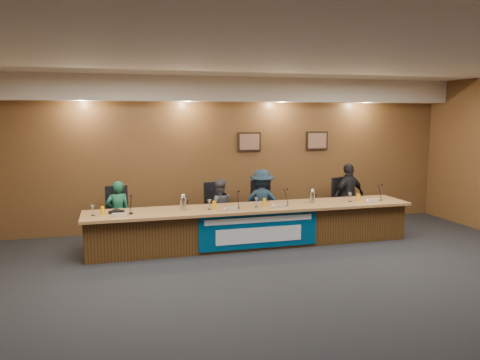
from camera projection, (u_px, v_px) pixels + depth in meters
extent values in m
plane|color=black|center=(302.00, 291.00, 6.52)|extent=(10.00, 10.00, 0.00)
cube|color=silver|center=(307.00, 56.00, 6.08)|extent=(10.00, 8.00, 0.04)
cube|color=brown|center=(231.00, 154.00, 10.12)|extent=(10.00, 0.04, 3.20)
cube|color=beige|center=(234.00, 90.00, 9.69)|extent=(10.00, 0.50, 0.50)
cube|color=#492D13|center=(252.00, 227.00, 8.77)|extent=(6.00, 0.80, 0.70)
cube|color=#9E6E40|center=(253.00, 208.00, 8.67)|extent=(6.10, 0.95, 0.05)
cube|color=navy|center=(259.00, 231.00, 8.37)|extent=(2.20, 0.02, 0.65)
cube|color=silver|center=(259.00, 220.00, 8.32)|extent=(2.00, 0.01, 0.10)
cube|color=silver|center=(259.00, 235.00, 8.36)|extent=(1.60, 0.01, 0.28)
cube|color=black|center=(249.00, 142.00, 10.16)|extent=(0.52, 0.04, 0.42)
cube|color=black|center=(317.00, 141.00, 10.58)|extent=(0.52, 0.04, 0.42)
imported|color=#175539|center=(118.00, 213.00, 8.78)|extent=(0.48, 0.34, 1.22)
imported|color=#46474B|center=(219.00, 208.00, 9.29)|extent=(0.60, 0.48, 1.18)
imported|color=#16283B|center=(262.00, 202.00, 9.52)|extent=(0.98, 0.76, 1.34)
imported|color=black|center=(349.00, 196.00, 10.03)|extent=(0.89, 0.57, 1.41)
cube|color=black|center=(118.00, 218.00, 8.89)|extent=(0.51, 0.51, 0.08)
cube|color=black|center=(218.00, 213.00, 9.40)|extent=(0.56, 0.56, 0.08)
cube|color=black|center=(260.00, 210.00, 9.64)|extent=(0.60, 0.60, 0.08)
cube|color=black|center=(346.00, 205.00, 10.15)|extent=(0.63, 0.63, 0.08)
cube|color=white|center=(119.00, 214.00, 7.78)|extent=(0.24, 0.08, 0.10)
cylinder|color=black|center=(131.00, 213.00, 8.01)|extent=(0.07, 0.07, 0.02)
cylinder|color=#FFB503|center=(103.00, 211.00, 7.91)|extent=(0.06, 0.06, 0.15)
cylinder|color=silver|center=(93.00, 210.00, 7.86)|extent=(0.08, 0.08, 0.18)
cube|color=white|center=(231.00, 208.00, 8.25)|extent=(0.24, 0.08, 0.10)
cylinder|color=black|center=(238.00, 208.00, 8.48)|extent=(0.07, 0.07, 0.02)
cylinder|color=#FFB503|center=(214.00, 205.00, 8.40)|extent=(0.06, 0.06, 0.15)
cylinder|color=silver|center=(210.00, 205.00, 8.37)|extent=(0.08, 0.08, 0.18)
cube|color=white|center=(280.00, 205.00, 8.54)|extent=(0.24, 0.08, 0.10)
cylinder|color=black|center=(285.00, 205.00, 8.72)|extent=(0.07, 0.07, 0.02)
cylinder|color=#FFB503|center=(264.00, 202.00, 8.68)|extent=(0.06, 0.06, 0.15)
cylinder|color=silver|center=(256.00, 202.00, 8.57)|extent=(0.08, 0.08, 0.18)
cube|color=white|center=(374.00, 200.00, 9.05)|extent=(0.24, 0.08, 0.10)
cylinder|color=black|center=(378.00, 200.00, 9.25)|extent=(0.07, 0.07, 0.02)
cylinder|color=#FFB503|center=(358.00, 197.00, 9.17)|extent=(0.06, 0.06, 0.15)
cylinder|color=silver|center=(350.00, 197.00, 9.12)|extent=(0.08, 0.08, 0.18)
cylinder|color=silver|center=(183.00, 204.00, 8.31)|extent=(0.12, 0.12, 0.23)
cylinder|color=silver|center=(312.00, 197.00, 8.97)|extent=(0.11, 0.11, 0.22)
cylinder|color=black|center=(117.00, 211.00, 8.09)|extent=(0.32, 0.32, 0.05)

